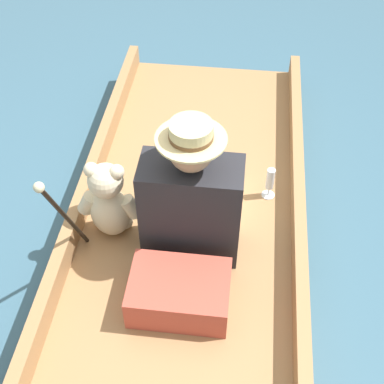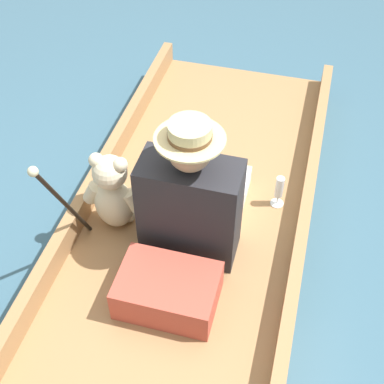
% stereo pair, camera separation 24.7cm
% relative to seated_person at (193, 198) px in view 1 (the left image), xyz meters
% --- Properties ---
extents(ground_plane, '(16.00, 16.00, 0.00)m').
position_rel_seated_person_xyz_m(ground_plane, '(-0.03, 0.06, -0.42)').
color(ground_plane, '#385B70').
extents(punt_boat, '(1.20, 3.00, 0.28)m').
position_rel_seated_person_xyz_m(punt_boat, '(-0.03, 0.06, -0.34)').
color(punt_boat, '#997047').
rests_on(punt_boat, ground_plane).
extents(seat_cushion, '(0.45, 0.31, 0.18)m').
position_rel_seated_person_xyz_m(seat_cushion, '(-0.01, -0.41, -0.19)').
color(seat_cushion, '#B24738').
rests_on(seat_cushion, punt_boat).
extents(seated_person, '(0.47, 0.69, 0.78)m').
position_rel_seated_person_xyz_m(seated_person, '(0.00, 0.00, 0.00)').
color(seated_person, white).
rests_on(seated_person, punt_boat).
extents(teddy_bear, '(0.33, 0.19, 0.47)m').
position_rel_seated_person_xyz_m(teddy_bear, '(-0.41, -0.02, -0.06)').
color(teddy_bear, beige).
rests_on(teddy_bear, punt_boat).
extents(wine_glass, '(0.07, 0.07, 0.19)m').
position_rel_seated_person_xyz_m(wine_glass, '(0.38, 0.33, -0.16)').
color(wine_glass, silver).
rests_on(wine_glass, punt_boat).
extents(walking_cane, '(0.04, 0.35, 0.74)m').
position_rel_seated_person_xyz_m(walking_cane, '(-0.53, -0.29, 0.16)').
color(walking_cane, black).
rests_on(walking_cane, punt_boat).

